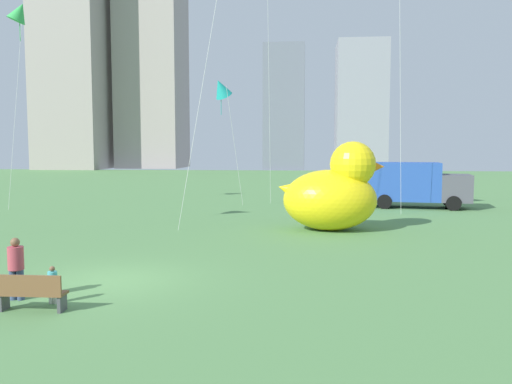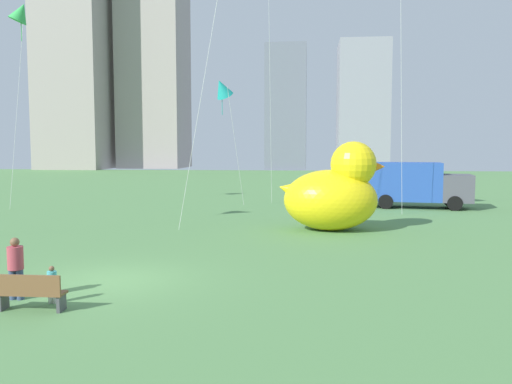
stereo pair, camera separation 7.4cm
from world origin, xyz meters
The scene contains 9 objects.
ground_plane centered at (0.00, 0.00, 0.00)m, with size 140.00×140.00×0.00m, color #53844B.
park_bench centered at (-0.82, -2.89, 0.47)m, with size 1.59×0.48×0.90m.
person_adult centered at (-1.68, -2.01, 0.88)m, with size 0.39×0.39×1.59m.
person_child centered at (-0.61, -2.23, 0.52)m, with size 0.23×0.23×0.94m.
giant_inflatable_duck centered at (6.88, 9.92, 1.75)m, with size 4.95×3.18×4.11m.
box_truck centered at (12.36, 19.43, 1.45)m, with size 6.71×3.18×2.85m.
city_skyline centered at (-19.67, 75.32, 16.32)m, with size 57.25×20.81×39.77m.
kite_teal centered at (0.15, 19.35, 7.58)m, with size 2.23×2.28×8.35m.
kite_green centered at (-11.60, 16.44, 11.87)m, with size 1.82×1.69×12.62m.
Camera 2 is at (5.65, -14.42, 3.88)m, focal length 36.93 mm.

